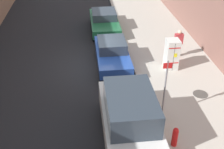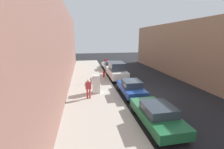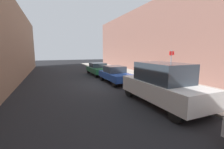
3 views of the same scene
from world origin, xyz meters
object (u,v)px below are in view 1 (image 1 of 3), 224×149
at_px(fire_hydrant, 175,137).
at_px(parked_sedan_green, 104,21).
at_px(street_sign_post, 165,86).
at_px(pedestrian_walking_far, 178,42).
at_px(parked_van_white, 130,119).
at_px(parked_hatchback_blue, 112,53).
at_px(discarded_refrigerator, 172,54).

relative_size(fire_hydrant, parked_sedan_green, 0.19).
xyz_separation_m(street_sign_post, pedestrian_walking_far, (-2.26, -5.10, -0.53)).
bearing_deg(pedestrian_walking_far, parked_van_white, 29.93).
bearing_deg(parked_sedan_green, fire_hydrant, 97.97).
bearing_deg(fire_hydrant, parked_van_white, -20.24).
distance_m(parked_hatchback_blue, parked_van_white, 5.96).
relative_size(fire_hydrant, parked_hatchback_blue, 0.20).
distance_m(pedestrian_walking_far, parked_sedan_green, 6.07).
xyz_separation_m(parked_sedan_green, parked_van_white, (0.00, 10.90, 0.35)).
relative_size(street_sign_post, fire_hydrant, 3.22).
bearing_deg(fire_hydrant, parked_sedan_green, -82.03).
xyz_separation_m(street_sign_post, parked_sedan_green, (1.61, -9.76, -0.91)).
bearing_deg(street_sign_post, discarded_refrigerator, -111.34).
relative_size(parked_hatchback_blue, parked_van_white, 0.85).
bearing_deg(parked_hatchback_blue, street_sign_post, 108.50).
relative_size(discarded_refrigerator, street_sign_post, 0.63).
xyz_separation_m(discarded_refrigerator, street_sign_post, (1.51, 3.85, 0.65)).
height_order(discarded_refrigerator, fire_hydrant, discarded_refrigerator).
bearing_deg(parked_van_white, parked_hatchback_blue, -90.00).
xyz_separation_m(discarded_refrigerator, fire_hydrant, (1.50, 5.59, -0.42)).
distance_m(pedestrian_walking_far, parked_hatchback_blue, 3.90).
bearing_deg(parked_sedan_green, discarded_refrigerator, 117.78).
distance_m(street_sign_post, fire_hydrant, 2.04).
bearing_deg(street_sign_post, parked_sedan_green, -80.64).
bearing_deg(parked_van_white, fire_hydrant, 159.76).
height_order(pedestrian_walking_far, parked_sedan_green, pedestrian_walking_far).
xyz_separation_m(discarded_refrigerator, pedestrian_walking_far, (-0.75, -1.25, 0.12)).
height_order(street_sign_post, fire_hydrant, street_sign_post).
distance_m(discarded_refrigerator, street_sign_post, 4.19).
relative_size(parked_sedan_green, parked_hatchback_blue, 1.07).
bearing_deg(discarded_refrigerator, fire_hydrant, 74.95).
bearing_deg(parked_hatchback_blue, discarded_refrigerator, 162.97).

